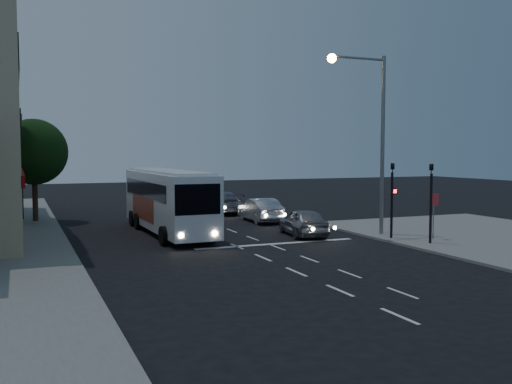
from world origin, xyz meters
name	(u,v)px	position (x,y,z in m)	size (l,w,h in m)	color
ground	(254,254)	(0.00, 0.00, 0.00)	(120.00, 120.00, 0.00)	black
road_markings	(252,241)	(1.29, 3.31, 0.00)	(8.00, 30.55, 0.01)	silver
tour_bus	(168,199)	(-1.87, 7.33, 1.81)	(2.60, 10.96, 3.35)	white
car_suv	(303,222)	(4.33, 3.80, 0.71)	(1.68, 4.18, 1.43)	gray
car_sedan_a	(260,210)	(4.64, 10.16, 0.73)	(1.54, 4.43, 1.46)	silver
car_sedan_b	(220,202)	(4.04, 15.96, 0.77)	(2.15, 5.28, 1.53)	slate
car_sedan_c	(202,197)	(4.14, 20.64, 0.78)	(2.58, 5.59, 1.55)	silver
car_extra	(188,193)	(4.62, 26.28, 0.70)	(1.48, 4.24, 1.40)	#ABB0C1
traffic_signal_main	(392,191)	(7.60, 0.78, 2.42)	(0.25, 0.35, 4.10)	black
traffic_signal_side	(431,193)	(8.30, -1.20, 2.42)	(0.18, 0.15, 4.10)	black
regulatory_sign	(434,208)	(9.30, -0.24, 1.60)	(0.45, 0.12, 2.20)	slate
streetlight	(372,124)	(7.34, 2.20, 5.73)	(3.32, 0.44, 9.00)	slate
street_tree	(34,149)	(-8.21, 15.02, 4.50)	(4.00, 4.00, 6.20)	black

